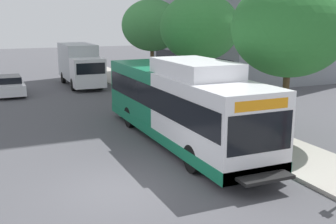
# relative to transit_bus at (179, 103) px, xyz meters

# --- Properties ---
(ground_plane) EXTENTS (120.00, 120.00, 0.00)m
(ground_plane) POSITION_rel_transit_bus_xyz_m (-3.86, 4.07, -1.70)
(ground_plane) COLOR #4C4C51
(sidewalk_curb) EXTENTS (3.00, 56.00, 0.14)m
(sidewalk_curb) POSITION_rel_transit_bus_xyz_m (3.14, 2.07, -1.63)
(sidewalk_curb) COLOR #A8A399
(sidewalk_curb) RESTS_ON ground
(transit_bus) EXTENTS (2.58, 12.25, 3.65)m
(transit_bus) POSITION_rel_transit_bus_xyz_m (0.00, 0.00, 0.00)
(transit_bus) COLOR white
(transit_bus) RESTS_ON ground
(street_tree_near_stop) EXTENTS (4.72, 4.72, 6.72)m
(street_tree_near_stop) POSITION_rel_transit_bus_xyz_m (4.02, -1.92, 3.14)
(street_tree_near_stop) COLOR #4C3823
(street_tree_near_stop) RESTS_ON sidewalk_curb
(street_tree_mid_block) EXTENTS (4.60, 4.60, 6.55)m
(street_tree_mid_block) POSITION_rel_transit_bus_xyz_m (4.09, 5.99, 3.02)
(street_tree_mid_block) COLOR #4C3823
(street_tree_mid_block) RESTS_ON sidewalk_curb
(street_tree_far_block) EXTENTS (4.49, 4.49, 6.51)m
(street_tree_far_block) POSITION_rel_transit_bus_xyz_m (4.18, 13.66, 3.03)
(street_tree_far_block) COLOR #4C3823
(street_tree_far_block) RESTS_ON sidewalk_curb
(parked_car_far_lane) EXTENTS (1.80, 4.50, 1.33)m
(parked_car_far_lane) POSITION_rel_transit_bus_xyz_m (-5.98, 15.09, -1.04)
(parked_car_far_lane) COLOR silver
(parked_car_far_lane) RESTS_ON ground
(box_truck_background) EXTENTS (2.32, 7.01, 3.25)m
(box_truck_background) POSITION_rel_transit_bus_xyz_m (-0.57, 17.19, 0.04)
(box_truck_background) COLOR silver
(box_truck_background) RESTS_ON ground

